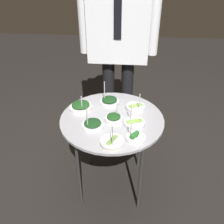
{
  "coord_description": "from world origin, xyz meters",
  "views": [
    {
      "loc": [
        0.12,
        -1.38,
        1.63
      ],
      "look_at": [
        0.0,
        0.0,
        0.7
      ],
      "focal_mm": 40.0,
      "sensor_mm": 36.0,
      "label": 1
    }
  ],
  "objects_px": {
    "bowl_asparagus_front_left": "(112,142)",
    "bowl_spinach_mid_right": "(81,106)",
    "bowl_broccoli_far_rim": "(135,137)",
    "bowl_asparagus_front_right": "(135,107)",
    "bowl_spinach_near_rim": "(114,118)",
    "serving_cart": "(112,123)",
    "bowl_spinach_front_center": "(109,101)",
    "bowl_spinach_back_left": "(93,124)",
    "bowl_asparagus_center": "(134,123)",
    "waiter_figure": "(119,30)"
  },
  "relations": [
    {
      "from": "bowl_spinach_back_left",
      "to": "waiter_figure",
      "type": "bearing_deg",
      "value": 80.54
    },
    {
      "from": "bowl_spinach_back_left",
      "to": "waiter_figure",
      "type": "xyz_separation_m",
      "value": [
        0.12,
        0.7,
        0.41
      ]
    },
    {
      "from": "bowl_spinach_near_rim",
      "to": "bowl_asparagus_front_left",
      "type": "relative_size",
      "value": 0.77
    },
    {
      "from": "serving_cart",
      "to": "waiter_figure",
      "type": "xyz_separation_m",
      "value": [
        0.0,
        0.59,
        0.47
      ]
    },
    {
      "from": "serving_cart",
      "to": "bowl_spinach_front_center",
      "type": "height_order",
      "value": "bowl_spinach_front_center"
    },
    {
      "from": "bowl_spinach_mid_right",
      "to": "bowl_broccoli_far_rim",
      "type": "distance_m",
      "value": 0.5
    },
    {
      "from": "bowl_broccoli_far_rim",
      "to": "bowl_asparagus_front_left",
      "type": "bearing_deg",
      "value": -158.45
    },
    {
      "from": "bowl_spinach_back_left",
      "to": "bowl_spinach_front_center",
      "type": "height_order",
      "value": "bowl_spinach_front_center"
    },
    {
      "from": "bowl_spinach_mid_right",
      "to": "bowl_broccoli_far_rim",
      "type": "height_order",
      "value": "bowl_spinach_mid_right"
    },
    {
      "from": "waiter_figure",
      "to": "bowl_spinach_near_rim",
      "type": "bearing_deg",
      "value": -88.7
    },
    {
      "from": "bowl_spinach_front_center",
      "to": "bowl_broccoli_far_rim",
      "type": "relative_size",
      "value": 1.43
    },
    {
      "from": "bowl_spinach_back_left",
      "to": "bowl_spinach_front_center",
      "type": "bearing_deg",
      "value": 74.81
    },
    {
      "from": "serving_cart",
      "to": "bowl_asparagus_front_left",
      "type": "distance_m",
      "value": 0.27
    },
    {
      "from": "serving_cart",
      "to": "bowl_broccoli_far_rim",
      "type": "distance_m",
      "value": 0.27
    },
    {
      "from": "bowl_spinach_back_left",
      "to": "bowl_asparagus_center",
      "type": "distance_m",
      "value": 0.27
    },
    {
      "from": "bowl_broccoli_far_rim",
      "to": "waiter_figure",
      "type": "height_order",
      "value": "waiter_figure"
    },
    {
      "from": "bowl_asparagus_front_right",
      "to": "bowl_asparagus_center",
      "type": "bearing_deg",
      "value": -92.06
    },
    {
      "from": "serving_cart",
      "to": "bowl_spinach_near_rim",
      "type": "height_order",
      "value": "bowl_spinach_near_rim"
    },
    {
      "from": "serving_cart",
      "to": "bowl_spinach_front_center",
      "type": "bearing_deg",
      "value": 100.54
    },
    {
      "from": "bowl_spinach_near_rim",
      "to": "bowl_spinach_mid_right",
      "type": "height_order",
      "value": "bowl_spinach_mid_right"
    },
    {
      "from": "serving_cart",
      "to": "bowl_asparagus_center",
      "type": "bearing_deg",
      "value": -23.39
    },
    {
      "from": "bowl_asparagus_center",
      "to": "waiter_figure",
      "type": "height_order",
      "value": "waiter_figure"
    },
    {
      "from": "bowl_asparagus_front_left",
      "to": "bowl_broccoli_far_rim",
      "type": "relative_size",
      "value": 1.33
    },
    {
      "from": "waiter_figure",
      "to": "bowl_broccoli_far_rim",
      "type": "bearing_deg",
      "value": -78.8
    },
    {
      "from": "bowl_asparagus_center",
      "to": "bowl_asparagus_front_right",
      "type": "distance_m",
      "value": 0.19
    },
    {
      "from": "bowl_asparagus_center",
      "to": "bowl_broccoli_far_rim",
      "type": "xyz_separation_m",
      "value": [
        0.01,
        -0.15,
        0.01
      ]
    },
    {
      "from": "bowl_spinach_back_left",
      "to": "serving_cart",
      "type": "bearing_deg",
      "value": 43.55
    },
    {
      "from": "waiter_figure",
      "to": "bowl_spinach_mid_right",
      "type": "bearing_deg",
      "value": -115.01
    },
    {
      "from": "serving_cart",
      "to": "bowl_spinach_back_left",
      "type": "bearing_deg",
      "value": -136.45
    },
    {
      "from": "serving_cart",
      "to": "bowl_spinach_back_left",
      "type": "height_order",
      "value": "bowl_spinach_back_left"
    },
    {
      "from": "bowl_asparagus_front_right",
      "to": "bowl_asparagus_front_left",
      "type": "bearing_deg",
      "value": -108.69
    },
    {
      "from": "bowl_spinach_back_left",
      "to": "bowl_asparagus_front_right",
      "type": "height_order",
      "value": "bowl_spinach_back_left"
    },
    {
      "from": "bowl_asparagus_center",
      "to": "bowl_broccoli_far_rim",
      "type": "relative_size",
      "value": 1.18
    },
    {
      "from": "bowl_spinach_front_center",
      "to": "bowl_asparagus_center",
      "type": "height_order",
      "value": "bowl_spinach_front_center"
    },
    {
      "from": "bowl_asparagus_front_left",
      "to": "waiter_figure",
      "type": "relative_size",
      "value": 0.1
    },
    {
      "from": "serving_cart",
      "to": "bowl_spinach_front_center",
      "type": "relative_size",
      "value": 4.05
    },
    {
      "from": "bowl_spinach_near_rim",
      "to": "bowl_asparagus_center",
      "type": "bearing_deg",
      "value": -12.03
    },
    {
      "from": "bowl_spinach_back_left",
      "to": "waiter_figure",
      "type": "distance_m",
      "value": 0.82
    },
    {
      "from": "bowl_spinach_near_rim",
      "to": "bowl_asparagus_front_right",
      "type": "bearing_deg",
      "value": 48.84
    },
    {
      "from": "bowl_spinach_back_left",
      "to": "bowl_asparagus_front_right",
      "type": "distance_m",
      "value": 0.36
    },
    {
      "from": "bowl_asparagus_center",
      "to": "bowl_spinach_mid_right",
      "type": "bearing_deg",
      "value": 157.88
    },
    {
      "from": "bowl_asparagus_front_left",
      "to": "bowl_spinach_mid_right",
      "type": "bearing_deg",
      "value": 125.53
    },
    {
      "from": "bowl_asparagus_front_left",
      "to": "waiter_figure",
      "type": "bearing_deg",
      "value": 91.55
    },
    {
      "from": "bowl_asparagus_center",
      "to": "bowl_spinach_near_rim",
      "type": "relative_size",
      "value": 1.16
    },
    {
      "from": "bowl_asparagus_center",
      "to": "waiter_figure",
      "type": "bearing_deg",
      "value": 102.9
    },
    {
      "from": "bowl_spinach_front_center",
      "to": "bowl_spinach_near_rim",
      "type": "distance_m",
      "value": 0.23
    },
    {
      "from": "bowl_asparagus_front_left",
      "to": "bowl_broccoli_far_rim",
      "type": "xyz_separation_m",
      "value": [
        0.14,
        0.05,
        0.0
      ]
    },
    {
      "from": "serving_cart",
      "to": "bowl_broccoli_far_rim",
      "type": "height_order",
      "value": "bowl_broccoli_far_rim"
    },
    {
      "from": "bowl_asparagus_center",
      "to": "bowl_spinach_near_rim",
      "type": "distance_m",
      "value": 0.14
    },
    {
      "from": "bowl_spinach_back_left",
      "to": "bowl_broccoli_far_rim",
      "type": "relative_size",
      "value": 1.33
    }
  ]
}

